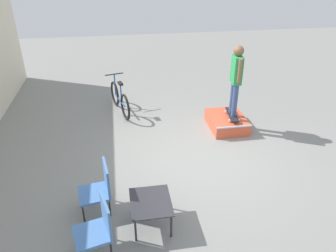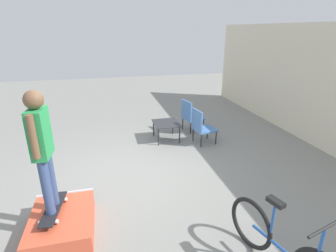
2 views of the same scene
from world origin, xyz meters
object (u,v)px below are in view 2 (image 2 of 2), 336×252
skate_ramp_box (63,223)px  patio_chair_left (190,115)px  skateboard_on_ramp (53,209)px  patio_chair_right (201,126)px  bicycle (282,248)px  person_skater (41,143)px  coffee_table (166,125)px

skate_ramp_box → patio_chair_left: (-3.48, 3.14, 0.33)m
skate_ramp_box → skateboard_on_ramp: 0.26m
patio_chair_right → bicycle: size_ratio=0.55×
person_skater → skateboard_on_ramp: bearing=139.9°
skate_ramp_box → skateboard_on_ramp: bearing=-121.5°
skate_ramp_box → bicycle: (1.36, 2.67, 0.23)m
person_skater → patio_chair_left: (-3.42, 3.24, -0.94)m
person_skater → skate_ramp_box: bearing=63.4°
skate_ramp_box → patio_chair_right: patio_chair_right is taller
coffee_table → bicycle: 4.42m
patio_chair_left → patio_chair_right: bearing=166.0°
patio_chair_left → bicycle: bearing=160.6°
patio_chair_right → skate_ramp_box: bearing=121.0°
coffee_table → skate_ramp_box: bearing=-37.2°
skate_ramp_box → bicycle: size_ratio=0.68×
patio_chair_right → skateboard_on_ramp: bearing=119.4°
skateboard_on_ramp → person_skater: bearing=-37.7°
skate_ramp_box → coffee_table: 3.83m
coffee_table → patio_chair_right: 0.96m
bicycle → coffee_table: bearing=170.1°
skateboard_on_ramp → patio_chair_left: patio_chair_left is taller
skate_ramp_box → coffee_table: (-3.04, 2.31, 0.26)m
person_skater → patio_chair_left: bearing=141.5°
skateboard_on_ramp → patio_chair_right: patio_chair_right is taller
patio_chair_left → bicycle: bicycle is taller
skate_ramp_box → person_skater: person_skater is taller
skate_ramp_box → patio_chair_right: bearing=129.3°
skateboard_on_ramp → person_skater: size_ratio=0.48×
skateboard_on_ramp → patio_chair_left: bearing=143.8°
skate_ramp_box → patio_chair_right: (-2.56, 3.13, 0.33)m
patio_chair_right → patio_chair_left: bearing=-8.4°
skate_ramp_box → bicycle: 3.01m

